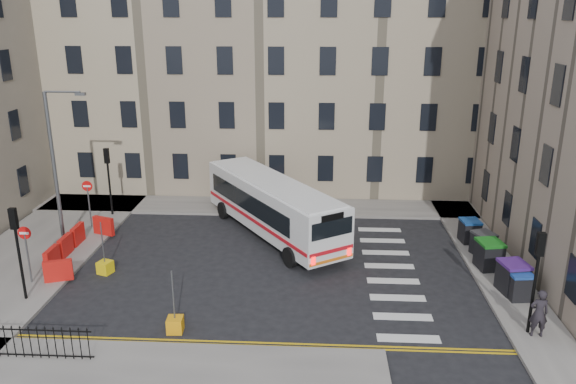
# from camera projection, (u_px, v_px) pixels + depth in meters

# --- Properties ---
(ground) EXTENTS (120.00, 120.00, 0.00)m
(ground) POSITION_uv_depth(u_px,v_px,m) (307.00, 268.00, 27.30)
(ground) COLOR black
(ground) RESTS_ON ground
(pavement_north) EXTENTS (36.00, 3.20, 0.15)m
(pavement_north) POSITION_uv_depth(u_px,v_px,m) (217.00, 206.00, 35.76)
(pavement_north) COLOR slate
(pavement_north) RESTS_ON ground
(pavement_east) EXTENTS (2.40, 26.00, 0.15)m
(pavement_east) POSITION_uv_depth(u_px,v_px,m) (474.00, 239.00, 30.59)
(pavement_east) COLOR slate
(pavement_east) RESTS_ON ground
(pavement_west) EXTENTS (6.00, 22.00, 0.15)m
(pavement_west) POSITION_uv_depth(u_px,v_px,m) (37.00, 251.00, 28.97)
(pavement_west) COLOR slate
(pavement_west) RESTS_ON ground
(terrace_north) EXTENTS (38.30, 10.80, 17.20)m
(terrace_north) POSITION_uv_depth(u_px,v_px,m) (215.00, 60.00, 39.75)
(terrace_north) COLOR tan
(terrace_north) RESTS_ON ground
(traffic_light_east) EXTENTS (0.28, 0.22, 4.10)m
(traffic_light_east) POSITION_uv_depth(u_px,v_px,m) (537.00, 267.00, 20.73)
(traffic_light_east) COLOR black
(traffic_light_east) RESTS_ON pavement_east
(traffic_light_nw) EXTENTS (0.28, 0.22, 4.10)m
(traffic_light_nw) POSITION_uv_depth(u_px,v_px,m) (108.00, 171.00, 33.23)
(traffic_light_nw) COLOR black
(traffic_light_nw) RESTS_ON pavement_west
(traffic_light_sw) EXTENTS (0.28, 0.22, 4.10)m
(traffic_light_sw) POSITION_uv_depth(u_px,v_px,m) (17.00, 240.00, 23.25)
(traffic_light_sw) COLOR black
(traffic_light_sw) RESTS_ON pavement_west
(streetlamp) EXTENTS (0.50, 0.22, 8.14)m
(streetlamp) POSITION_uv_depth(u_px,v_px,m) (54.00, 167.00, 28.56)
(streetlamp) COLOR #595B5E
(streetlamp) RESTS_ON pavement_west
(no_entry_north) EXTENTS (0.60, 0.08, 3.00)m
(no_entry_north) POSITION_uv_depth(u_px,v_px,m) (88.00, 194.00, 31.60)
(no_entry_north) COLOR #595B5E
(no_entry_north) RESTS_ON pavement_west
(no_entry_south) EXTENTS (0.60, 0.08, 3.00)m
(no_entry_south) POSITION_uv_depth(u_px,v_px,m) (26.00, 243.00, 24.95)
(no_entry_south) COLOR #595B5E
(no_entry_south) RESTS_ON pavement_west
(roadworks_barriers) EXTENTS (1.66, 6.26, 1.00)m
(roadworks_barriers) POSITION_uv_depth(u_px,v_px,m) (73.00, 246.00, 28.20)
(roadworks_barriers) COLOR red
(roadworks_barriers) RESTS_ON pavement_west
(bus) EXTENTS (8.45, 10.84, 3.09)m
(bus) POSITION_uv_depth(u_px,v_px,m) (273.00, 205.00, 30.75)
(bus) COLOR silver
(bus) RESTS_ON ground
(wheelie_bin_a) EXTENTS (1.06, 1.19, 1.20)m
(wheelie_bin_a) POSITION_uv_depth(u_px,v_px,m) (518.00, 285.00, 23.98)
(wheelie_bin_a) COLOR black
(wheelie_bin_a) RESTS_ON pavement_east
(wheelie_bin_b) EXTENTS (1.31, 1.44, 1.38)m
(wheelie_bin_b) POSITION_uv_depth(u_px,v_px,m) (513.00, 277.00, 24.46)
(wheelie_bin_b) COLOR black
(wheelie_bin_b) RESTS_ON pavement_east
(wheelie_bin_c) EXTENTS (1.28, 1.41, 1.37)m
(wheelie_bin_c) POSITION_uv_depth(u_px,v_px,m) (489.00, 254.00, 26.74)
(wheelie_bin_c) COLOR black
(wheelie_bin_c) RESTS_ON pavement_east
(wheelie_bin_d) EXTENTS (1.27, 1.35, 1.19)m
(wheelie_bin_d) POSITION_uv_depth(u_px,v_px,m) (483.00, 244.00, 28.23)
(wheelie_bin_d) COLOR black
(wheelie_bin_d) RESTS_ON pavement_east
(wheelie_bin_e) EXTENTS (1.07, 1.20, 1.21)m
(wheelie_bin_e) POSITION_uv_depth(u_px,v_px,m) (470.00, 231.00, 29.85)
(wheelie_bin_e) COLOR black
(wheelie_bin_e) RESTS_ON pavement_east
(pedestrian) EXTENTS (0.71, 0.47, 1.92)m
(pedestrian) POSITION_uv_depth(u_px,v_px,m) (539.00, 313.00, 21.03)
(pedestrian) COLOR black
(pedestrian) RESTS_ON pavement_east
(bollard_yellow) EXTENTS (0.76, 0.76, 0.60)m
(bollard_yellow) POSITION_uv_depth(u_px,v_px,m) (105.00, 267.00, 26.64)
(bollard_yellow) COLOR yellow
(bollard_yellow) RESTS_ON ground
(bollard_chevron) EXTENTS (0.63, 0.63, 0.60)m
(bollard_chevron) POSITION_uv_depth(u_px,v_px,m) (175.00, 325.00, 21.77)
(bollard_chevron) COLOR orange
(bollard_chevron) RESTS_ON ground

